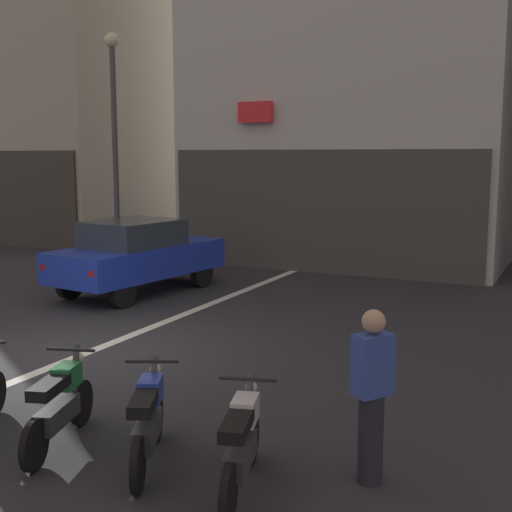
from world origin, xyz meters
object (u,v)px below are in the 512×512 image
object	(u,v)px
motorcycle_green_row_centre	(60,404)
person_by_motorcycles	(372,395)
motorcycle_blue_row_right_mid	(148,419)
street_lamp	(114,128)
motorcycle_white_row_rightmost	(241,443)
car_blue_crossing_near	(137,254)

from	to	relation	value
motorcycle_green_row_centre	person_by_motorcycles	size ratio (longest dim) A/B	0.97
motorcycle_blue_row_right_mid	street_lamp	bearing A→B (deg)	128.94
motorcycle_green_row_centre	motorcycle_white_row_rightmost	world-z (taller)	same
car_blue_crossing_near	street_lamp	size ratio (longest dim) A/B	0.71
car_blue_crossing_near	motorcycle_blue_row_right_mid	bearing A→B (deg)	-53.40
motorcycle_green_row_centre	car_blue_crossing_near	bearing A→B (deg)	120.08
street_lamp	motorcycle_white_row_rightmost	distance (m)	12.36
street_lamp	person_by_motorcycles	xyz separation A→B (m)	(9.11, -8.07, -2.88)
motorcycle_white_row_rightmost	motorcycle_blue_row_right_mid	bearing A→B (deg)	175.59
motorcycle_blue_row_right_mid	person_by_motorcycles	distance (m)	2.22
car_blue_crossing_near	person_by_motorcycles	bearing A→B (deg)	-41.03
car_blue_crossing_near	motorcycle_green_row_centre	world-z (taller)	car_blue_crossing_near
motorcycle_white_row_rightmost	person_by_motorcycles	bearing A→B (deg)	33.53
street_lamp	motorcycle_green_row_centre	bearing A→B (deg)	-55.87
car_blue_crossing_near	street_lamp	distance (m)	3.88
person_by_motorcycles	motorcycle_blue_row_right_mid	bearing A→B (deg)	-164.36
car_blue_crossing_near	motorcycle_green_row_centre	bearing A→B (deg)	-59.92
motorcycle_green_row_centre	person_by_motorcycles	distance (m)	3.28
motorcycle_blue_row_right_mid	motorcycle_white_row_rightmost	world-z (taller)	same
street_lamp	motorcycle_blue_row_right_mid	distance (m)	11.61
person_by_motorcycles	motorcycle_white_row_rightmost	bearing A→B (deg)	-146.47
motorcycle_green_row_centre	person_by_motorcycles	world-z (taller)	person_by_motorcycles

